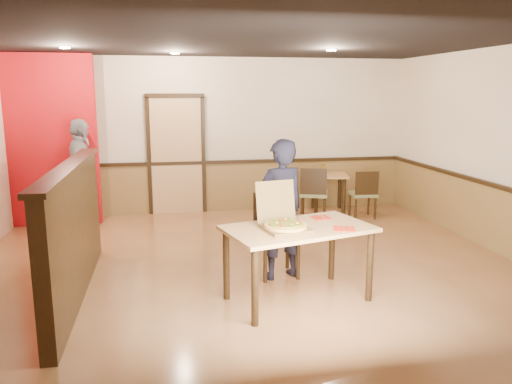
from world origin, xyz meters
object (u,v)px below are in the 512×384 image
Objects in this scene: side_chair_right at (364,192)px; side_table at (329,183)px; condiment at (323,169)px; diner at (280,210)px; pizza_box at (284,223)px; main_table at (298,237)px; side_chair_left at (314,192)px; passerby at (82,175)px; diner_chair at (275,230)px.

side_chair_right is 0.76m from side_table.
condiment reaches higher than side_chair_right.
diner reaches higher than pizza_box.
main_table is 2.84× the size of pizza_box.
side_chair_left is at bearing 54.89° from main_table.
pizza_box is (2.48, -3.39, -0.02)m from passerby.
diner_chair is 0.55× the size of passerby.
main_table is 4.27m from passerby.
side_chair_left is at bearing 4.44° from side_chair_right.
side_chair_right reaches higher than side_table.
side_chair_right is at bearing -55.59° from condiment.
diner_chair reaches higher than side_table.
pizza_box is 3.69× the size of condiment.
main_table is at bearing -111.57° from condiment.
main_table is at bearing 61.38° from side_chair_right.
side_chair_left is at bearing -97.89° from passerby.
side_chair_left reaches higher than main_table.
diner_chair is at bearing -139.70° from passerby.
diner_chair is 1.16× the size of side_chair_right.
side_chair_left is 0.56× the size of diner.
passerby is at bearing -171.94° from condiment.
diner reaches higher than side_table.
condiment is (1.56, 3.94, 0.09)m from main_table.
side_chair_right is at bearing 44.10° from pizza_box.
diner_chair is 0.33m from diner.
pizza_box is at bearing 62.66° from diner.
condiment is (1.59, 3.26, -0.05)m from diner.
condiment reaches higher than side_table.
side_table is 0.29m from condiment.
side_chair_right is (0.92, 0.00, -0.04)m from side_chair_left.
diner_chair is 0.95m from pizza_box.
side_chair_right is (2.13, 2.36, -0.07)m from diner_chair.
condiment is at bearing 53.13° from main_table.
side_chair_right is at bearing -160.65° from side_chair_left.
side_chair_right is 4.74m from passerby.
diner_chair is 3.62m from passerby.
side_chair_right reaches higher than main_table.
side_chair_right is 1.44× the size of pizza_box.
side_chair_left is (1.21, 2.36, -0.03)m from diner_chair.
diner_chair is 3.51m from condiment.
side_table is at bearing -49.72° from side_chair_right.
side_chair_left is at bearing 58.84° from diner_chair.
diner is at bearing 84.00° from side_chair_left.
pizza_box reaches higher than side_chair_right.
main_table is 0.85m from diner_chair.
pizza_box is at bearing 59.70° from side_chair_right.
side_chair_right is at bearing -54.02° from side_table.
side_table is at bearing 56.48° from diner_chair.
side_table is (1.62, 3.81, -0.16)m from main_table.
passerby is 4.25m from condiment.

